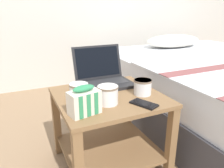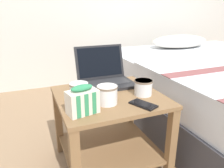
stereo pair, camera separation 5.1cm
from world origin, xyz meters
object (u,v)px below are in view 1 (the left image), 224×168
object	(u,v)px
laptop	(103,77)
snack_bag	(84,101)
mug_front_left	(108,94)
mug_front_right	(80,91)
mug_mid_center	(143,86)
cell_phone	(144,104)

from	to	relation	value
laptop	snack_bag	size ratio (longest dim) A/B	2.14
mug_front_left	mug_front_right	world-z (taller)	mug_front_left
mug_front_left	mug_mid_center	bearing A→B (deg)	8.60
laptop	mug_front_right	distance (m)	0.28
mug_front_right	snack_bag	distance (m)	0.17
mug_front_right	snack_bag	size ratio (longest dim) A/B	0.83
laptop	mug_front_left	xyz separation A→B (m)	(-0.10, -0.29, 0.01)
mug_front_left	snack_bag	size ratio (longest dim) A/B	0.94
mug_front_left	snack_bag	distance (m)	0.16
mug_front_right	cell_phone	distance (m)	0.34
laptop	cell_phone	world-z (taller)	laptop
laptop	cell_phone	distance (m)	0.39
mug_front_right	laptop	bearing A→B (deg)	41.10
snack_bag	cell_phone	world-z (taller)	snack_bag
mug_front_left	cell_phone	xyz separation A→B (m)	(0.16, -0.09, -0.05)
mug_mid_center	mug_front_right	bearing A→B (deg)	168.28
mug_front_left	cell_phone	distance (m)	0.19
mug_front_left	laptop	bearing A→B (deg)	71.40
snack_bag	cell_phone	distance (m)	0.31
mug_front_right	snack_bag	bearing A→B (deg)	-99.32
snack_bag	mug_front_left	bearing A→B (deg)	23.20
mug_front_left	mug_front_right	size ratio (longest dim) A/B	1.14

